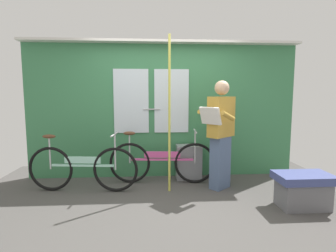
{
  "coord_description": "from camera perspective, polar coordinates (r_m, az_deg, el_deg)",
  "views": [
    {
      "loc": [
        -0.22,
        -3.51,
        1.46
      ],
      "look_at": [
        0.05,
        0.52,
        0.98
      ],
      "focal_mm": 28.44,
      "sensor_mm": 36.0,
      "label": 1
    }
  ],
  "objects": [
    {
      "name": "ground_plane",
      "position": [
        3.81,
        -0.18,
        -16.11
      ],
      "size": [
        5.7,
        3.99,
        0.04
      ],
      "primitive_type": "cube",
      "color": "#474442"
    },
    {
      "name": "bench_seat_corner",
      "position": [
        3.94,
        26.95,
        -12.04
      ],
      "size": [
        0.7,
        0.44,
        0.45
      ],
      "color": "#3D477F",
      "rests_on": "ground_plane"
    },
    {
      "name": "trash_bin_by_wall",
      "position": [
        4.68,
        4.46,
        -7.69
      ],
      "size": [
        0.43,
        0.28,
        0.59
      ],
      "primitive_type": "cube",
      "color": "gray",
      "rests_on": "ground_plane"
    },
    {
      "name": "bicycle_near_door",
      "position": [
        4.26,
        -17.89,
        -8.49
      ],
      "size": [
        1.67,
        0.44,
        0.89
      ],
      "rotation": [
        0.0,
        0.0,
        -0.11
      ],
      "color": "black",
      "rests_on": "ground_plane"
    },
    {
      "name": "handrail_pole",
      "position": [
        3.93,
        0.3,
        2.37
      ],
      "size": [
        0.04,
        0.04,
        2.32
      ],
      "primitive_type": "cylinder",
      "color": "#C6C14C",
      "rests_on": "ground_plane"
    },
    {
      "name": "train_door_wall",
      "position": [
        4.7,
        -1.19,
        3.96
      ],
      "size": [
        4.7,
        0.28,
        2.36
      ],
      "color": "#387A4C",
      "rests_on": "ground_plane"
    },
    {
      "name": "bicycle_leaning_behind",
      "position": [
        4.43,
        -1.36,
        -7.62
      ],
      "size": [
        1.75,
        0.44,
        0.89
      ],
      "rotation": [
        0.0,
        0.0,
        -0.08
      ],
      "color": "black",
      "rests_on": "ground_plane"
    },
    {
      "name": "passenger_reading_newspaper",
      "position": [
        4.16,
        11.2,
        -1.36
      ],
      "size": [
        0.62,
        0.6,
        1.67
      ],
      "rotation": [
        0.0,
        0.0,
        3.85
      ],
      "color": "slate",
      "rests_on": "ground_plane"
    }
  ]
}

